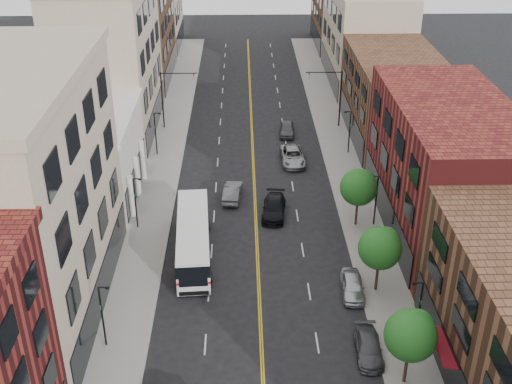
{
  "coord_description": "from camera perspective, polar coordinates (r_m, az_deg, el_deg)",
  "views": [
    {
      "loc": [
        -1.19,
        -27.08,
        31.22
      ],
      "look_at": [
        -0.07,
        21.55,
        5.0
      ],
      "focal_mm": 45.0,
      "sensor_mm": 36.0,
      "label": 1
    }
  ],
  "objects": [
    {
      "name": "car_lane_c",
      "position": [
        79.08,
        2.76,
        5.63
      ],
      "size": [
        2.02,
        4.48,
        1.5
      ],
      "primitive_type": "imported",
      "rotation": [
        0.0,
        0.0,
        -0.06
      ],
      "color": "#49484D",
      "rests_on": "ground"
    },
    {
      "name": "lamp_l_2",
      "position": [
        59.18,
        -10.65,
        -0.72
      ],
      "size": [
        0.81,
        0.55,
        5.05
      ],
      "color": "black",
      "rests_on": "sidewalk_left"
    },
    {
      "name": "lamp_l_1",
      "position": [
        46.09,
        -13.48,
        -10.42
      ],
      "size": [
        0.81,
        0.55,
        5.05
      ],
      "color": "black",
      "rests_on": "sidewalk_left"
    },
    {
      "name": "sidewalk_right",
      "position": [
        70.35,
        7.97,
        1.76
      ],
      "size": [
        4.0,
        110.0,
        0.15
      ],
      "primitive_type": "cube",
      "color": "gray",
      "rests_on": "ground"
    },
    {
      "name": "bldg_l_far_a",
      "position": [
        79.88,
        -12.95,
        11.47
      ],
      "size": [
        10.0,
        20.0,
        18.0
      ],
      "primitive_type": "cube",
      "color": "tan",
      "rests_on": "ground"
    },
    {
      "name": "signal_mast_left",
      "position": [
        80.16,
        -7.84,
        8.7
      ],
      "size": [
        4.49,
        0.18,
        7.2
      ],
      "color": "black",
      "rests_on": "sidewalk_left"
    },
    {
      "name": "car_parked_far",
      "position": [
        51.61,
        8.58,
        -8.26
      ],
      "size": [
        1.9,
        4.35,
        1.46
      ],
      "primitive_type": "imported",
      "rotation": [
        0.0,
        0.0,
        -0.04
      ],
      "color": "silver",
      "rests_on": "ground"
    },
    {
      "name": "sidewalk_left",
      "position": [
        70.01,
        -8.41,
        1.58
      ],
      "size": [
        4.0,
        110.0,
        0.15
      ],
      "primitive_type": "cube",
      "color": "gray",
      "rests_on": "ground"
    },
    {
      "name": "car_lane_behind",
      "position": [
        64.24,
        -2.1,
        0.01
      ],
      "size": [
        2.09,
        4.8,
        1.53
      ],
      "primitive_type": "imported",
      "rotation": [
        0.0,
        0.0,
        3.04
      ],
      "color": "#4B4B50",
      "rests_on": "ground"
    },
    {
      "name": "car_parked_mid",
      "position": [
        46.39,
        9.97,
        -13.45
      ],
      "size": [
        1.97,
        4.49,
        1.28
      ],
      "primitive_type": "imported",
      "rotation": [
        0.0,
        0.0,
        -0.04
      ],
      "color": "#48484D",
      "rests_on": "ground"
    },
    {
      "name": "car_lane_b",
      "position": [
        71.86,
        3.29,
        3.21
      ],
      "size": [
        2.79,
        5.72,
        1.56
      ],
      "primitive_type": "imported",
      "rotation": [
        0.0,
        0.0,
        0.04
      ],
      "color": "#919498",
      "rests_on": "ground"
    },
    {
      "name": "bldg_r_far_a",
      "position": [
        78.83,
        12.23,
        8.25
      ],
      "size": [
        10.0,
        20.0,
        10.0
      ],
      "primitive_type": "cube",
      "color": "#533421",
      "rests_on": "ground"
    },
    {
      "name": "city_bus",
      "position": [
        55.22,
        -5.61,
        -3.98
      ],
      "size": [
        3.53,
        12.41,
        3.15
      ],
      "rotation": [
        0.0,
        0.0,
        0.06
      ],
      "color": "silver",
      "rests_on": "ground"
    },
    {
      "name": "bldg_r_far_b",
      "position": [
        97.89,
        9.7,
        13.61
      ],
      "size": [
        10.0,
        22.0,
        14.0
      ],
      "primitive_type": "cube",
      "color": "tan",
      "rests_on": "ground"
    },
    {
      "name": "lamp_r_3",
      "position": [
        73.79,
        8.29,
        5.51
      ],
      "size": [
        0.81,
        0.55,
        5.05
      ],
      "color": "black",
      "rests_on": "sidewalk_right"
    },
    {
      "name": "tree_r_1",
      "position": [
        42.62,
        13.69,
        -12.13
      ],
      "size": [
        3.4,
        3.4,
        5.59
      ],
      "color": "black",
      "rests_on": "sidewalk_right"
    },
    {
      "name": "bldg_r_far_c",
      "position": [
        117.39,
        7.91,
        15.41
      ],
      "size": [
        10.0,
        18.0,
        11.0
      ],
      "primitive_type": "cube",
      "color": "#533421",
      "rests_on": "ground"
    },
    {
      "name": "lamp_l_3",
      "position": [
        73.44,
        -8.9,
        5.35
      ],
      "size": [
        0.81,
        0.55,
        5.05
      ],
      "color": "black",
      "rests_on": "sidewalk_left"
    },
    {
      "name": "bldg_l_white",
      "position": [
        66.06,
        -15.06,
        2.96
      ],
      "size": [
        10.0,
        14.0,
        8.0
      ],
      "primitive_type": "cube",
      "color": "silver",
      "rests_on": "ground"
    },
    {
      "name": "bldg_l_tanoffice",
      "position": [
        48.48,
        -20.19,
        -0.85
      ],
      "size": [
        10.0,
        22.0,
        18.0
      ],
      "primitive_type": "cube",
      "color": "tan",
      "rests_on": "ground"
    },
    {
      "name": "lamp_r_2",
      "position": [
        59.62,
        10.59,
        -0.48
      ],
      "size": [
        0.81,
        0.55,
        5.05
      ],
      "color": "black",
      "rests_on": "sidewalk_right"
    },
    {
      "name": "lamp_r_1",
      "position": [
        46.65,
        14.28,
        -9.99
      ],
      "size": [
        0.81,
        0.55,
        5.05
      ],
      "color": "black",
      "rests_on": "sidewalk_right"
    },
    {
      "name": "signal_mast_right",
      "position": [
        80.47,
        7.02,
        8.83
      ],
      "size": [
        4.49,
        0.18,
        7.2
      ],
      "color": "black",
      "rests_on": "sidewalk_right"
    },
    {
      "name": "tree_r_2",
      "position": [
        50.39,
        11.05,
        -4.79
      ],
      "size": [
        3.4,
        3.4,
        5.59
      ],
      "color": "black",
      "rests_on": "sidewalk_right"
    },
    {
      "name": "car_lane_a",
      "position": [
        61.42,
        1.61,
        -1.42
      ],
      "size": [
        2.72,
        5.46,
        1.53
      ],
      "primitive_type": "imported",
      "rotation": [
        0.0,
        0.0,
        -0.11
      ],
      "color": "black",
      "rests_on": "ground"
    },
    {
      "name": "bldg_l_far_b",
      "position": [
        99.26,
        -10.77,
        14.02
      ],
      "size": [
        10.0,
        20.0,
        15.0
      ],
      "primitive_type": "cube",
      "color": "#533421",
      "rests_on": "ground"
    },
    {
      "name": "bldg_r_mid",
      "position": [
        59.8,
        16.53,
        2.14
      ],
      "size": [
        10.0,
        22.0,
        12.0
      ],
      "primitive_type": "cube",
      "color": "#571617",
      "rests_on": "ground"
    },
    {
      "name": "tree_r_3",
      "position": [
        58.84,
        9.19,
        0.52
      ],
      "size": [
        3.4,
        3.4,
        5.59
      ],
      "color": "black",
      "rests_on": "sidewalk_right"
    }
  ]
}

